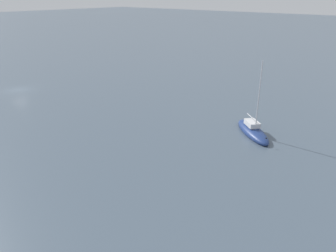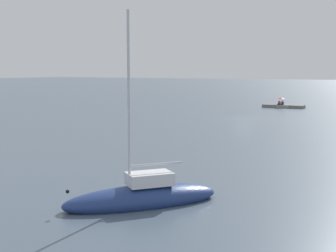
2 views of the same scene
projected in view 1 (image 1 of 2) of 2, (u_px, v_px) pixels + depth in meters
ground_plane at (19, 90)px, 58.35m from camera, size 500.00×500.00×0.00m
sailboat_navy_near at (253, 131)px, 40.17m from camera, size 6.61×7.36×9.57m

